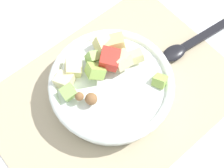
% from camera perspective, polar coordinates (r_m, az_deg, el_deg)
% --- Properties ---
extents(ground_plane, '(2.40, 2.40, 0.00)m').
position_cam_1_polar(ground_plane, '(0.63, 0.35, -2.23)').
color(ground_plane, silver).
extents(placemat, '(0.48, 0.35, 0.01)m').
position_cam_1_polar(placemat, '(0.63, 0.35, -2.13)').
color(placemat, tan).
rests_on(placemat, ground_plane).
extents(salad_bowl, '(0.24, 0.24, 0.09)m').
position_cam_1_polar(salad_bowl, '(0.60, -0.15, -0.01)').
color(salad_bowl, white).
rests_on(salad_bowl, placemat).
extents(serving_spoon, '(0.23, 0.05, 0.01)m').
position_cam_1_polar(serving_spoon, '(0.70, 14.54, 7.43)').
color(serving_spoon, black).
rests_on(serving_spoon, placemat).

